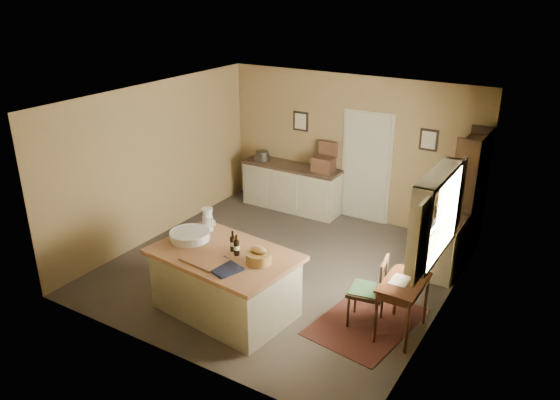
% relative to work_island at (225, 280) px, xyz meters
% --- Properties ---
extents(ground, '(5.00, 5.00, 0.00)m').
position_rel_work_island_xyz_m(ground, '(0.03, 1.40, -0.48)').
color(ground, brown).
rests_on(ground, ground).
extents(wall_back, '(5.00, 0.10, 2.70)m').
position_rel_work_island_xyz_m(wall_back, '(0.03, 3.90, 0.87)').
color(wall_back, olive).
rests_on(wall_back, ground).
extents(wall_front, '(5.00, 0.10, 2.70)m').
position_rel_work_island_xyz_m(wall_front, '(0.03, -1.10, 0.87)').
color(wall_front, olive).
rests_on(wall_front, ground).
extents(wall_left, '(0.10, 5.00, 2.70)m').
position_rel_work_island_xyz_m(wall_left, '(-2.47, 1.40, 0.87)').
color(wall_left, olive).
rests_on(wall_left, ground).
extents(wall_right, '(0.10, 5.00, 2.70)m').
position_rel_work_island_xyz_m(wall_right, '(2.53, 1.40, 0.87)').
color(wall_right, olive).
rests_on(wall_right, ground).
extents(ceiling, '(5.00, 5.00, 0.00)m').
position_rel_work_island_xyz_m(ceiling, '(0.03, 1.40, 2.22)').
color(ceiling, silver).
rests_on(ceiling, wall_back).
extents(door, '(0.97, 0.06, 2.11)m').
position_rel_work_island_xyz_m(door, '(0.38, 3.87, 0.57)').
color(door, '#B9B8A0').
rests_on(door, ground).
extents(framed_prints, '(2.82, 0.02, 0.38)m').
position_rel_work_island_xyz_m(framed_prints, '(0.23, 3.88, 1.24)').
color(framed_prints, black).
rests_on(framed_prints, ground).
extents(window, '(0.25, 1.99, 1.12)m').
position_rel_work_island_xyz_m(window, '(2.45, 1.20, 1.07)').
color(window, beige).
rests_on(window, ground).
extents(work_island, '(2.03, 1.45, 1.20)m').
position_rel_work_island_xyz_m(work_island, '(0.00, 0.00, 0.00)').
color(work_island, beige).
rests_on(work_island, ground).
extents(sideboard, '(2.00, 0.57, 1.18)m').
position_rel_work_island_xyz_m(sideboard, '(-1.05, 3.60, -0.00)').
color(sideboard, beige).
rests_on(sideboard, ground).
extents(rug, '(1.31, 1.74, 0.01)m').
position_rel_work_island_xyz_m(rug, '(1.78, 0.77, -0.48)').
color(rug, '#4F231A').
rests_on(rug, ground).
extents(writing_desk, '(0.49, 0.80, 0.82)m').
position_rel_work_island_xyz_m(writing_desk, '(2.23, 0.77, 0.18)').
color(writing_desk, '#3D1E0F').
rests_on(writing_desk, ground).
extents(desk_chair, '(0.52, 0.52, 0.97)m').
position_rel_work_island_xyz_m(desk_chair, '(1.75, 0.74, 0.00)').
color(desk_chair, '#301F13').
rests_on(desk_chair, ground).
extents(right_cabinet, '(0.53, 0.95, 0.99)m').
position_rel_work_island_xyz_m(right_cabinet, '(2.23, 2.64, -0.02)').
color(right_cabinet, beige).
rests_on(right_cabinet, ground).
extents(shelving_unit, '(0.35, 0.94, 2.09)m').
position_rel_work_island_xyz_m(shelving_unit, '(2.38, 3.40, 0.56)').
color(shelving_unit, '#301F13').
rests_on(shelving_unit, ground).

